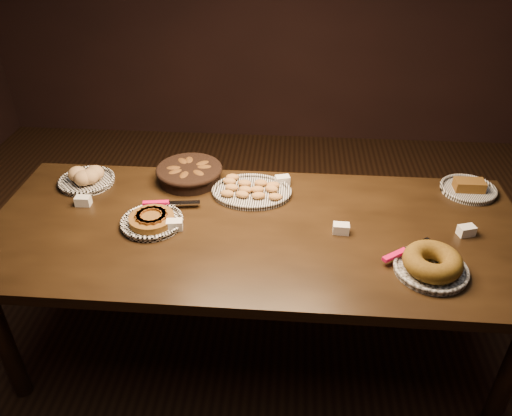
# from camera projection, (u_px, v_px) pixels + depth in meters

# --- Properties ---
(ground) EXTENTS (5.00, 5.00, 0.00)m
(ground) POSITION_uv_depth(u_px,v_px,m) (256.00, 342.00, 2.63)
(ground) COLOR black
(ground) RESTS_ON ground
(buffet_table) EXTENTS (2.40, 1.00, 0.75)m
(buffet_table) POSITION_uv_depth(u_px,v_px,m) (255.00, 241.00, 2.25)
(buffet_table) COLOR black
(buffet_table) RESTS_ON ground
(apple_tart_plate) EXTENTS (0.33, 0.31, 0.05)m
(apple_tart_plate) POSITION_uv_depth(u_px,v_px,m) (152.00, 220.00, 2.22)
(apple_tart_plate) COLOR white
(apple_tart_plate) RESTS_ON buffet_table
(madeleine_platter) EXTENTS (0.38, 0.31, 0.04)m
(madeleine_platter) POSITION_uv_depth(u_px,v_px,m) (251.00, 190.00, 2.43)
(madeleine_platter) COLOR black
(madeleine_platter) RESTS_ON buffet_table
(bundt_cake_plate) EXTENTS (0.33, 0.34, 0.09)m
(bundt_cake_plate) POSITION_uv_depth(u_px,v_px,m) (432.00, 264.00, 1.94)
(bundt_cake_plate) COLOR black
(bundt_cake_plate) RESTS_ON buffet_table
(croissant_basket) EXTENTS (0.34, 0.34, 0.08)m
(croissant_basket) POSITION_uv_depth(u_px,v_px,m) (189.00, 172.00, 2.52)
(croissant_basket) COLOR black
(croissant_basket) RESTS_ON buffet_table
(bread_roll_plate) EXTENTS (0.28, 0.28, 0.09)m
(bread_roll_plate) POSITION_uv_depth(u_px,v_px,m) (87.00, 178.00, 2.50)
(bread_roll_plate) COLOR white
(bread_roll_plate) RESTS_ON buffet_table
(loaf_plate) EXTENTS (0.27, 0.27, 0.06)m
(loaf_plate) POSITION_uv_depth(u_px,v_px,m) (468.00, 188.00, 2.45)
(loaf_plate) COLOR black
(loaf_plate) RESTS_ON buffet_table
(tent_cards) EXTENTS (1.81, 0.48, 0.04)m
(tent_cards) POSITION_uv_depth(u_px,v_px,m) (266.00, 212.00, 2.27)
(tent_cards) COLOR white
(tent_cards) RESTS_ON buffet_table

